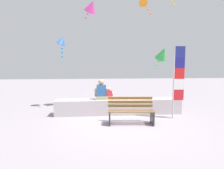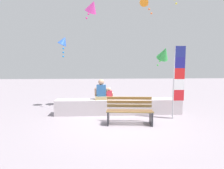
# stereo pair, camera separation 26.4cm
# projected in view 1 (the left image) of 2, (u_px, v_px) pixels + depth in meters

# --- Properties ---
(ground_plane) EXTENTS (40.00, 40.00, 0.00)m
(ground_plane) POSITION_uv_depth(u_px,v_px,m) (123.00, 122.00, 6.71)
(ground_plane) COLOR gray
(seawall_ledge) EXTENTS (5.04, 0.62, 0.60)m
(seawall_ledge) POSITION_uv_depth(u_px,v_px,m) (119.00, 106.00, 7.78)
(seawall_ledge) COLOR #BCB1B6
(seawall_ledge) RESTS_ON ground
(park_bench) EXTENTS (1.60, 0.75, 0.88)m
(park_bench) POSITION_uv_depth(u_px,v_px,m) (131.00, 111.00, 6.52)
(park_bench) COLOR olive
(park_bench) RESTS_ON ground
(person_adult) EXTENTS (0.53, 0.39, 0.82)m
(person_adult) POSITION_uv_depth(u_px,v_px,m) (101.00, 92.00, 7.67)
(person_adult) COLOR tan
(person_adult) RESTS_ON seawall_ledge
(person_child) EXTENTS (0.32, 0.23, 0.48)m
(person_child) POSITION_uv_depth(u_px,v_px,m) (109.00, 95.00, 7.71)
(person_child) COLOR tan
(person_child) RESTS_ON seawall_ledge
(flag_banner) EXTENTS (0.42, 0.05, 2.66)m
(flag_banner) POSITION_uv_depth(u_px,v_px,m) (177.00, 77.00, 7.01)
(flag_banner) COLOR #B7B7BC
(flag_banner) RESTS_ON ground
(kite_blue) EXTENTS (0.60, 0.68, 1.02)m
(kite_blue) POSITION_uv_depth(u_px,v_px,m) (62.00, 41.00, 8.68)
(kite_blue) COLOR blue
(kite_orange) EXTENTS (0.59, 0.63, 0.85)m
(kite_orange) POSITION_uv_depth(u_px,v_px,m) (144.00, 1.00, 8.18)
(kite_orange) COLOR orange
(kite_magenta) EXTENTS (0.85, 0.89, 0.93)m
(kite_magenta) POSITION_uv_depth(u_px,v_px,m) (91.00, 6.00, 8.38)
(kite_magenta) COLOR #DB3D9E
(kite_green) EXTENTS (0.68, 0.86, 0.96)m
(kite_green) POSITION_uv_depth(u_px,v_px,m) (163.00, 53.00, 8.79)
(kite_green) COLOR green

